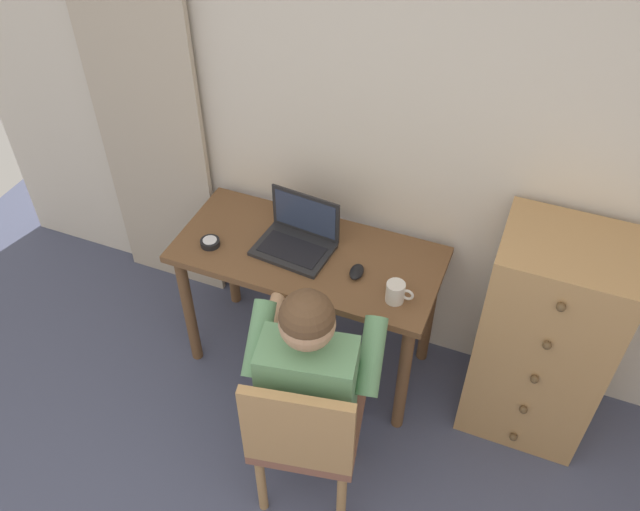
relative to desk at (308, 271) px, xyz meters
The scene contains 10 objects.
wall_back 0.81m from the desk, 42.79° to the left, with size 4.80×0.05×2.50m, color beige.
curtain_panel 1.10m from the desk, 163.87° to the left, with size 0.61×0.03×2.15m, color #BCAD99.
desk is the anchor object (origin of this frame).
dresser 1.09m from the desk, ahead, with size 0.54×0.47×1.10m.
chair 0.79m from the desk, 68.44° to the right, with size 0.49×0.47×0.88m.
person_seated 0.60m from the desk, 64.85° to the right, with size 0.60×0.64×1.20m.
laptop 0.18m from the desk, 158.99° to the left, with size 0.36×0.28×0.24m.
computer_mouse 0.29m from the desk, 11.84° to the right, with size 0.06×0.10×0.03m, color black.
desk_clock 0.47m from the desk, 164.23° to the right, with size 0.09×0.09×0.03m.
coffee_mug 0.51m from the desk, 16.82° to the right, with size 0.12×0.08×0.09m.
Camera 1 is at (0.50, -0.17, 2.78)m, focal length 37.05 mm.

